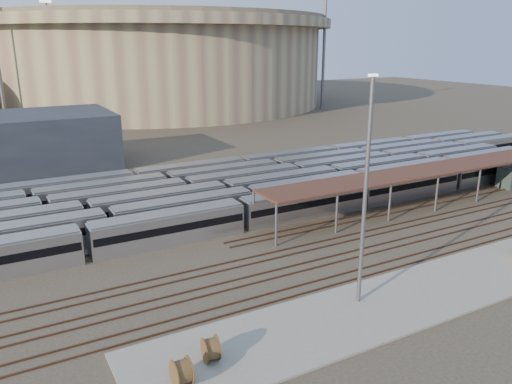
% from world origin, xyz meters
% --- Properties ---
extents(ground, '(420.00, 420.00, 0.00)m').
position_xyz_m(ground, '(0.00, 0.00, 0.00)').
color(ground, '#383026').
rests_on(ground, ground).
extents(apron, '(50.00, 9.00, 0.20)m').
position_xyz_m(apron, '(-5.00, -15.00, 0.10)').
color(apron, gray).
rests_on(apron, ground).
extents(subway_trains, '(128.36, 23.90, 3.60)m').
position_xyz_m(subway_trains, '(-1.09, 18.50, 1.80)').
color(subway_trains, '#BABABF').
rests_on(subway_trains, ground).
extents(inspection_shed, '(60.30, 6.00, 5.30)m').
position_xyz_m(inspection_shed, '(22.00, 4.00, 4.98)').
color(inspection_shed, '#5E5D63').
rests_on(inspection_shed, ground).
extents(empty_tracks, '(170.00, 9.62, 0.18)m').
position_xyz_m(empty_tracks, '(0.00, -5.00, 0.09)').
color(empty_tracks, '#4C3323').
rests_on(empty_tracks, ground).
extents(stadium, '(124.00, 124.00, 32.50)m').
position_xyz_m(stadium, '(25.00, 140.00, 16.47)').
color(stadium, '#9A8E68').
rests_on(stadium, ground).
extents(floodlight_2, '(4.00, 1.00, 38.40)m').
position_xyz_m(floodlight_2, '(70.00, 100.00, 20.65)').
color(floodlight_2, '#5E5D63').
rests_on(floodlight_2, ground).
extents(floodlight_3, '(4.00, 1.00, 38.40)m').
position_xyz_m(floodlight_3, '(-10.00, 160.00, 20.65)').
color(floodlight_3, '#5E5D63').
rests_on(floodlight_3, ground).
extents(cable_reel_west, '(1.08, 1.94, 1.94)m').
position_xyz_m(cable_reel_west, '(-26.14, -16.60, 1.17)').
color(cable_reel_west, brown).
rests_on(cable_reel_west, apron).
extents(cable_reel_east, '(1.26, 1.98, 1.86)m').
position_xyz_m(cable_reel_east, '(-23.35, -15.08, 1.13)').
color(cable_reel_east, brown).
rests_on(cable_reel_east, apron).
extents(yard_light_pole, '(0.81, 0.36, 19.91)m').
position_xyz_m(yard_light_pole, '(-8.20, -13.43, 10.24)').
color(yard_light_pole, '#5E5D63').
rests_on(yard_light_pole, apron).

